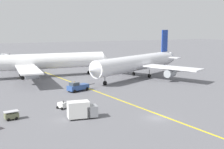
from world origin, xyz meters
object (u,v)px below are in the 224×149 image
Objects in this scene: ground_crew_wing_walker_right at (73,109)px; airliner_being_pushed at (137,63)px; airliner_at_gate_left at (30,62)px; pushback_tug at (78,87)px; gse_catering_truck_tall at (82,110)px; gse_baggage_cart_trailing at (11,115)px; gse_gpu_cart_small at (62,105)px; jet_bridge at (9,59)px.

airliner_being_pushed is at bearing 42.01° from ground_crew_wing_walker_right.
pushback_tug is (7.26, -28.67, -4.30)m from airliner_at_gate_left.
ground_crew_wing_walker_right is (-0.47, 4.13, -0.90)m from gse_catering_truck_tall.
airliner_being_pushed is 15.97× the size of gse_baggage_cart_trailing.
gse_gpu_cart_small reaches higher than gse_baggage_cart_trailing.
airliner_being_pushed is 45.42m from gse_gpu_cart_small.
airliner_being_pushed reaches higher than pushback_tug.
airliner_being_pushed reaches higher than airliner_at_gate_left.
ground_crew_wing_walker_right is (-35.08, -31.59, -4.41)m from airliner_being_pushed.
gse_catering_truck_tall is (-0.54, -52.66, -3.82)m from airliner_at_gate_left.
pushback_tug is 25.24m from gse_catering_truck_tall.
airliner_being_pushed is at bearing -49.16° from jet_bridge.
airliner_at_gate_left is at bearing -82.07° from jet_bridge.
gse_catering_truck_tall is 13.73m from gse_baggage_cart_trailing.
jet_bridge is (-10.99, 55.44, 3.12)m from pushback_tug.
jet_bridge is (-3.19, 79.44, 2.63)m from gse_catering_truck_tall.
gse_gpu_cart_small is 0.12× the size of jet_bridge.
pushback_tug is 21.53m from ground_crew_wing_walker_right.
gse_catering_truck_tall reaches higher than gse_gpu_cart_small.
airliner_being_pushed is at bearing 32.69° from gse_baggage_cart_trailing.
ground_crew_wing_walker_right is at bearing -112.59° from pushback_tug.
ground_crew_wing_walker_right is (-8.27, -19.87, -0.42)m from pushback_tug.
pushback_tug reaches higher than gse_baggage_cart_trailing.
airliner_being_pushed is 7.52× the size of gse_catering_truck_tall.
airliner_being_pushed reaches higher than gse_catering_truck_tall.
jet_bridge is (-37.80, 43.73, -0.87)m from airliner_being_pushed.
airliner_being_pushed is 47.41m from ground_crew_wing_walker_right.
gse_catering_truck_tall is at bearing -108.01° from pushback_tug.
airliner_being_pushed is 56.23m from gse_baggage_cart_trailing.
gse_gpu_cart_small is at bearing -92.61° from airliner_at_gate_left.
airliner_at_gate_left is at bearing 89.41° from gse_catering_truck_tall.
gse_gpu_cart_small is 0.88× the size of gse_baggage_cart_trailing.
gse_catering_truck_tall is (-7.80, -24.00, 0.49)m from pushback_tug.
gse_gpu_cart_small is 11.51m from gse_baggage_cart_trailing.
ground_crew_wing_walker_right is (12.10, -1.32, -0.01)m from gse_baggage_cart_trailing.
pushback_tug is at bearing 71.99° from gse_catering_truck_tall.
gse_baggage_cart_trailing is at bearing -147.31° from airliner_being_pushed.
gse_catering_truck_tall is (-34.61, -35.71, -3.50)m from airliner_being_pushed.
gse_catering_truck_tall is 0.29× the size of jet_bridge.
airliner_at_gate_left reaches higher than gse_catering_truck_tall.
gse_catering_truck_tall is 79.55m from jet_bridge.
pushback_tug is at bearing -78.79° from jet_bridge.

